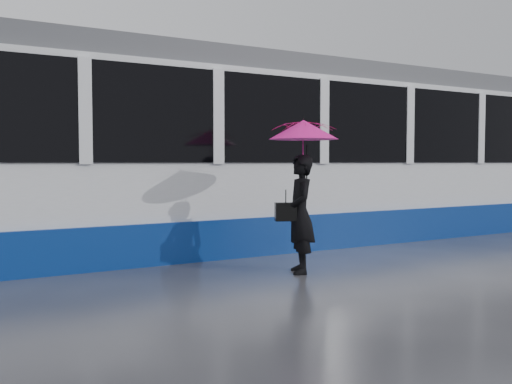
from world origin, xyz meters
TOP-DOWN VIEW (x-y plane):
  - ground at (0.00, 0.00)m, footprint 90.00×90.00m
  - rails at (0.00, 2.50)m, footprint 34.00×1.51m
  - woman at (1.40, -0.21)m, footprint 0.58×0.69m
  - umbrella at (1.45, -0.21)m, footprint 1.23×1.23m
  - handbag at (1.18, -0.19)m, footprint 0.31×0.22m

SIDE VIEW (x-z plane):
  - ground at x=0.00m, z-range 0.00..0.00m
  - rails at x=0.00m, z-range 0.00..0.02m
  - woman at x=1.40m, z-range 0.00..1.61m
  - handbag at x=1.18m, z-range 0.63..1.06m
  - umbrella at x=1.45m, z-range 1.22..2.30m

